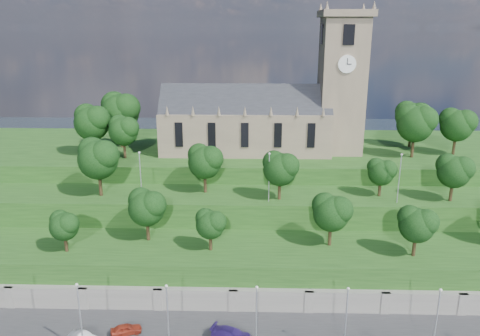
{
  "coord_description": "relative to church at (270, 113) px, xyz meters",
  "views": [
    {
      "loc": [
        -2.6,
        -42.91,
        38.13
      ],
      "look_at": [
        -4.6,
        30.0,
        16.23
      ],
      "focal_mm": 35.0,
      "sensor_mm": 36.0,
      "label": 1
    }
  ],
  "objects": [
    {
      "name": "trees_hilltop",
      "position": [
        -2.24,
        -1.12,
        -0.88
      ],
      "size": [
        74.94,
        15.76,
        11.14
      ],
      "color": "black",
      "rests_on": "hilltop"
    },
    {
      "name": "trees_lower",
      "position": [
        2.77,
        -27.58,
        -9.59
      ],
      "size": [
        67.4,
        9.05,
        7.93
      ],
      "color": "black",
      "rests_on": "embankment_lower"
    },
    {
      "name": "retaining_wall",
      "position": [
        -0.79,
        -34.01,
        -20.02
      ],
      "size": [
        160.0,
        2.1,
        5.0
      ],
      "color": "slate",
      "rests_on": "ground"
    },
    {
      "name": "trees_upper",
      "position": [
        -5.26,
        -17.82,
        -4.91
      ],
      "size": [
        62.01,
        8.34,
        9.51
      ],
      "color": "black",
      "rests_on": "embankment_upper"
    },
    {
      "name": "lamp_posts_promenade",
      "position": [
        -2.79,
        -43.48,
        -15.41
      ],
      "size": [
        60.36,
        0.36,
        8.97
      ],
      "color": "#B2B2B7",
      "rests_on": "promenade"
    },
    {
      "name": "embankment_upper",
      "position": [
        -0.79,
        -16.98,
        -16.52
      ],
      "size": [
        160.0,
        10.0,
        12.0
      ],
      "primitive_type": "cube",
      "color": "#1E4617",
      "rests_on": "ground"
    },
    {
      "name": "embankment_lower",
      "position": [
        -0.79,
        -27.98,
        -18.52
      ],
      "size": [
        160.0,
        12.0,
        8.0
      ],
      "primitive_type": "cube",
      "color": "#1E4617",
      "rests_on": "ground"
    },
    {
      "name": "hilltop",
      "position": [
        -0.79,
        4.02,
        -15.02
      ],
      "size": [
        160.0,
        32.0,
        15.0
      ],
      "primitive_type": "cube",
      "color": "#1E4617",
      "rests_on": "ground"
    },
    {
      "name": "car_right",
      "position": [
        -5.7,
        -40.89,
        -19.78
      ],
      "size": [
        5.52,
        3.7,
        1.49
      ],
      "primitive_type": "imported",
      "rotation": [
        0.0,
        0.0,
        1.22
      ],
      "color": "navy",
      "rests_on": "promenade"
    },
    {
      "name": "car_left",
      "position": [
        -18.74,
        -40.04,
        -19.88
      ],
      "size": [
        4.02,
        2.65,
        1.27
      ],
      "primitive_type": "imported",
      "rotation": [
        0.0,
        0.0,
        1.91
      ],
      "color": "maroon",
      "rests_on": "promenade"
    },
    {
      "name": "lamp_posts_upper",
      "position": [
        -0.79,
        -19.98,
        -5.95
      ],
      "size": [
        40.36,
        0.36,
        7.93
      ],
      "color": "#B2B2B7",
      "rests_on": "embankment_upper"
    },
    {
      "name": "church",
      "position": [
        0.0,
        0.0,
        0.0
      ],
      "size": [
        38.6,
        12.35,
        27.6
      ],
      "color": "#6E5F4D",
      "rests_on": "hilltop"
    }
  ]
}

